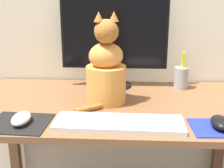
{
  "coord_description": "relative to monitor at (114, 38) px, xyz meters",
  "views": [
    {
      "loc": [
        0.07,
        -1.26,
        1.2
      ],
      "look_at": [
        0.01,
        -0.11,
        0.84
      ],
      "focal_mm": 50.0,
      "sensor_mm": 36.0,
      "label": 1
    }
  ],
  "objects": [
    {
      "name": "pen_cup",
      "position": [
        0.33,
        -0.02,
        -0.19
      ],
      "size": [
        0.07,
        0.07,
        0.18
      ],
      "color": "#99999E",
      "rests_on": "desk"
    },
    {
      "name": "monitor",
      "position": [
        0.0,
        0.0,
        0.0
      ],
      "size": [
        0.51,
        0.17,
        0.44
      ],
      "color": "black",
      "rests_on": "desk"
    },
    {
      "name": "cat",
      "position": [
        -0.02,
        -0.23,
        -0.1
      ],
      "size": [
        0.22,
        0.26,
        0.39
      ],
      "rotation": [
        0.0,
        0.0,
        0.28
      ],
      "color": "#D6893D",
      "rests_on": "desk"
    },
    {
      "name": "desk",
      "position": [
        0.0,
        -0.24,
        -0.35
      ],
      "size": [
        1.22,
        0.67,
        0.72
      ],
      "color": "brown",
      "rests_on": "ground_plane"
    },
    {
      "name": "computer_mouse_right",
      "position": [
        0.4,
        -0.47,
        -0.22
      ],
      "size": [
        0.07,
        0.11,
        0.04
      ],
      "color": "black",
      "rests_on": "mousepad_right"
    },
    {
      "name": "mousepad_right",
      "position": [
        0.39,
        -0.47,
        -0.24
      ],
      "size": [
        0.19,
        0.17,
        0.0
      ],
      "rotation": [
        0.0,
        0.0,
        0.05
      ],
      "color": "#1E2D9E",
      "rests_on": "desk"
    },
    {
      "name": "computer_mouse_left",
      "position": [
        -0.31,
        -0.47,
        -0.22
      ],
      "size": [
        0.06,
        0.11,
        0.04
      ],
      "color": "white",
      "rests_on": "mousepad_left"
    },
    {
      "name": "mousepad_left",
      "position": [
        -0.32,
        -0.47,
        -0.24
      ],
      "size": [
        0.23,
        0.2,
        0.0
      ],
      "rotation": [
        0.0,
        0.0,
        -0.05
      ],
      "color": "black",
      "rests_on": "desk"
    },
    {
      "name": "keyboard",
      "position": [
        0.04,
        -0.47,
        -0.23
      ],
      "size": [
        0.47,
        0.15,
        0.02
      ],
      "rotation": [
        0.0,
        0.0,
        -0.03
      ],
      "color": "silver",
      "rests_on": "desk"
    }
  ]
}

